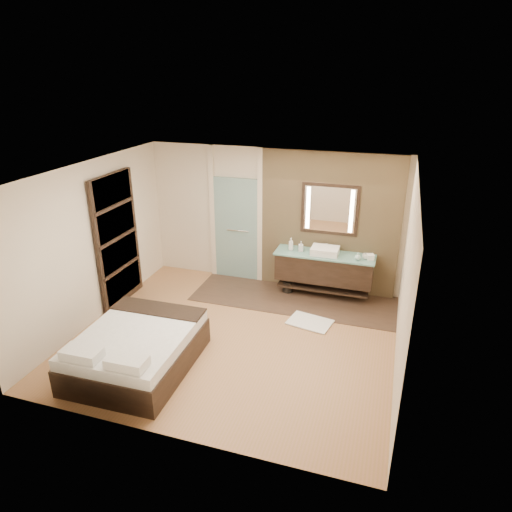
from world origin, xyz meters
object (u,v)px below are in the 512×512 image
(bed, at_px, (137,350))
(waste_bin, at_px, (288,286))
(mirror_unit, at_px, (330,209))
(vanity, at_px, (324,268))

(bed, bearing_deg, waste_bin, 62.36)
(bed, relative_size, waste_bin, 8.03)
(bed, height_order, waste_bin, bed)
(waste_bin, bearing_deg, mirror_unit, 24.37)
(waste_bin, bearing_deg, vanity, 5.74)
(mirror_unit, relative_size, bed, 0.56)
(vanity, bearing_deg, bed, -125.24)
(vanity, distance_m, mirror_unit, 1.10)
(bed, xyz_separation_m, waste_bin, (1.50, 3.01, -0.18))
(vanity, bearing_deg, waste_bin, -174.26)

